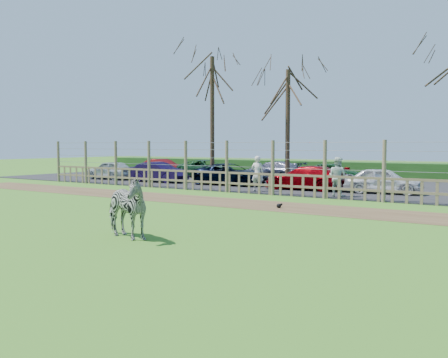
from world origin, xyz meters
The scene contains 20 objects.
ground centered at (0.00, 0.00, 0.00)m, with size 120.00×120.00×0.00m, color #5FA234.
dirt_strip centered at (0.00, 4.50, 0.01)m, with size 34.00×2.80×0.01m, color brown.
asphalt centered at (0.00, 14.50, 0.02)m, with size 44.00×13.00×0.04m, color #232326.
hedge centered at (0.00, 21.50, 0.55)m, with size 46.00×2.00×1.10m, color #1E4716.
fence centered at (0.00, 8.00, 0.80)m, with size 30.16×0.16×2.50m.
tree_left centered at (-6.50, 12.50, 5.62)m, with size 4.80×4.80×7.88m.
tree_mid centered at (-2.00, 13.50, 4.87)m, with size 4.80×4.80×6.83m.
zebra centered at (1.87, -3.28, 0.77)m, with size 0.83×1.83×1.54m, color gray.
visitor_a centered at (-1.30, 8.87, 0.90)m, with size 0.63×0.41×1.72m, color silver.
visitor_b centered at (2.75, 8.82, 0.90)m, with size 0.84×0.65×1.72m, color silver.
crow centered at (2.38, 4.04, 0.09)m, with size 0.23×0.17×0.19m.
car_0 centered at (-13.43, 10.81, 0.64)m, with size 1.42×3.52×1.20m, color #AEB7B8.
car_1 centered at (-9.24, 10.77, 0.64)m, with size 1.27×3.64×1.20m, color #1B0E3E.
car_2 centered at (-4.52, 11.39, 0.64)m, with size 1.99×4.32×1.20m, color black.
car_3 centered at (0.25, 10.97, 0.64)m, with size 1.68×4.13×1.20m, color #8F0209.
car_4 centered at (4.07, 11.21, 0.64)m, with size 1.42×3.52×1.20m, color silver.
car_7 centered at (-13.17, 15.70, 0.64)m, with size 1.27×3.64×1.20m, color maroon.
car_8 centered at (-9.32, 15.79, 0.64)m, with size 1.99×4.32×1.20m, color #1C4928.
car_9 centered at (-4.19, 15.84, 0.64)m, with size 1.68×4.13×1.20m, color slate.
car_10 centered at (-0.30, 16.09, 0.64)m, with size 1.42×3.52×1.20m, color #185022.
Camera 1 is at (10.67, -12.02, 2.32)m, focal length 40.00 mm.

